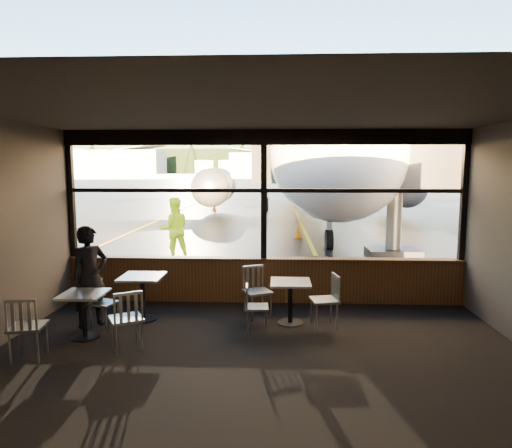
# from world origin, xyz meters

# --- Properties ---
(ground_plane) EXTENTS (520.00, 520.00, 0.00)m
(ground_plane) POSITION_xyz_m (0.00, 120.00, 0.00)
(ground_plane) COLOR black
(ground_plane) RESTS_ON ground
(carpet_floor) EXTENTS (8.00, 6.00, 0.01)m
(carpet_floor) POSITION_xyz_m (0.00, -3.00, 0.01)
(carpet_floor) COLOR black
(carpet_floor) RESTS_ON ground
(ceiling) EXTENTS (8.00, 6.00, 0.04)m
(ceiling) POSITION_xyz_m (0.00, -3.00, 3.50)
(ceiling) COLOR #38332D
(ceiling) RESTS_ON ground
(wall_back) EXTENTS (8.00, 0.04, 3.50)m
(wall_back) POSITION_xyz_m (0.00, -6.00, 1.75)
(wall_back) COLOR #4A423B
(wall_back) RESTS_ON ground
(window_sill) EXTENTS (8.00, 0.28, 0.90)m
(window_sill) POSITION_xyz_m (0.00, 0.00, 0.45)
(window_sill) COLOR #56341A
(window_sill) RESTS_ON ground
(window_header) EXTENTS (8.00, 0.18, 0.30)m
(window_header) POSITION_xyz_m (0.00, 0.00, 3.35)
(window_header) COLOR black
(window_header) RESTS_ON ground
(mullion_left) EXTENTS (0.12, 0.12, 2.60)m
(mullion_left) POSITION_xyz_m (-3.95, 0.00, 2.20)
(mullion_left) COLOR black
(mullion_left) RESTS_ON ground
(mullion_centre) EXTENTS (0.12, 0.12, 2.60)m
(mullion_centre) POSITION_xyz_m (0.00, 0.00, 2.20)
(mullion_centre) COLOR black
(mullion_centre) RESTS_ON ground
(mullion_right) EXTENTS (0.12, 0.12, 2.60)m
(mullion_right) POSITION_xyz_m (3.95, 0.00, 2.20)
(mullion_right) COLOR black
(mullion_right) RESTS_ON ground
(window_transom) EXTENTS (8.00, 0.10, 0.08)m
(window_transom) POSITION_xyz_m (0.00, 0.00, 2.30)
(window_transom) COLOR black
(window_transom) RESTS_ON ground
(airliner) EXTENTS (31.98, 38.34, 11.70)m
(airliner) POSITION_xyz_m (2.03, 19.11, 5.85)
(airliner) COLOR white
(airliner) RESTS_ON ground_plane
(jet_bridge) EXTENTS (9.27, 11.33, 4.94)m
(jet_bridge) POSITION_xyz_m (3.60, 5.50, 2.47)
(jet_bridge) COLOR #2B2C2E
(jet_bridge) RESTS_ON ground_plane
(cafe_table_near) EXTENTS (0.70, 0.70, 0.77)m
(cafe_table_near) POSITION_xyz_m (0.51, -1.30, 0.38)
(cafe_table_near) COLOR gray
(cafe_table_near) RESTS_ON carpet_floor
(cafe_table_mid) EXTENTS (0.75, 0.75, 0.82)m
(cafe_table_mid) POSITION_xyz_m (-2.16, -1.21, 0.41)
(cafe_table_mid) COLOR #A69F98
(cafe_table_mid) RESTS_ON carpet_floor
(cafe_table_left) EXTENTS (0.68, 0.68, 0.75)m
(cafe_table_left) POSITION_xyz_m (-2.84, -2.15, 0.38)
(cafe_table_left) COLOR #A7A399
(cafe_table_left) RESTS_ON carpet_floor
(chair_near_e) EXTENTS (0.59, 0.59, 0.93)m
(chair_near_e) POSITION_xyz_m (1.09, -1.43, 0.47)
(chair_near_e) COLOR beige
(chair_near_e) RESTS_ON carpet_floor
(chair_near_w) EXTENTS (0.46, 0.46, 0.79)m
(chair_near_w) POSITION_xyz_m (-0.07, -1.65, 0.40)
(chair_near_w) COLOR #A8A598
(chair_near_w) RESTS_ON carpet_floor
(chair_near_n) EXTENTS (0.69, 0.69, 0.95)m
(chair_near_n) POSITION_xyz_m (-0.09, -0.99, 0.48)
(chair_near_n) COLOR #B7B2A5
(chair_near_n) RESTS_ON carpet_floor
(chair_mid_s) EXTENTS (0.72, 0.72, 0.97)m
(chair_mid_s) POSITION_xyz_m (-2.00, -2.60, 0.48)
(chair_mid_s) COLOR #ADA99C
(chair_mid_s) RESTS_ON carpet_floor
(chair_mid_w) EXTENTS (0.57, 0.57, 0.82)m
(chair_mid_w) POSITION_xyz_m (-2.73, -1.59, 0.41)
(chair_mid_w) COLOR #B4AFA2
(chair_mid_w) RESTS_ON carpet_floor
(chair_left_s) EXTENTS (0.60, 0.60, 0.96)m
(chair_left_s) POSITION_xyz_m (-3.30, -3.00, 0.48)
(chair_left_s) COLOR #AFAA9E
(chair_left_s) RESTS_ON carpet_floor
(passenger) EXTENTS (0.75, 0.76, 1.77)m
(passenger) POSITION_xyz_m (-2.96, -1.59, 0.88)
(passenger) COLOR black
(passenger) RESTS_ON carpet_floor
(ground_crew) EXTENTS (1.12, 1.00, 1.89)m
(ground_crew) POSITION_xyz_m (-2.78, 4.16, 0.94)
(ground_crew) COLOR #BFF219
(ground_crew) RESTS_ON ground_plane
(cone_nose) EXTENTS (0.38, 0.38, 0.53)m
(cone_nose) POSITION_xyz_m (1.13, 8.82, 0.26)
(cone_nose) COLOR #E94107
(cone_nose) RESTS_ON ground_plane
(cone_wing) EXTENTS (0.32, 0.32, 0.44)m
(cone_wing) POSITION_xyz_m (-3.72, 19.87, 0.22)
(cone_wing) COLOR #FF4F08
(cone_wing) RESTS_ON ground_plane
(hangar_left) EXTENTS (45.00, 18.00, 11.00)m
(hangar_left) POSITION_xyz_m (-70.00, 180.00, 5.50)
(hangar_left) COLOR silver
(hangar_left) RESTS_ON ground_plane
(hangar_mid) EXTENTS (38.00, 15.00, 10.00)m
(hangar_mid) POSITION_xyz_m (0.00, 185.00, 5.00)
(hangar_mid) COLOR silver
(hangar_mid) RESTS_ON ground_plane
(hangar_right) EXTENTS (50.00, 20.00, 12.00)m
(hangar_right) POSITION_xyz_m (60.00, 178.00, 6.00)
(hangar_right) COLOR silver
(hangar_right) RESTS_ON ground_plane
(fuel_tank_a) EXTENTS (8.00, 8.00, 6.00)m
(fuel_tank_a) POSITION_xyz_m (-30.00, 182.00, 3.00)
(fuel_tank_a) COLOR silver
(fuel_tank_a) RESTS_ON ground_plane
(fuel_tank_b) EXTENTS (8.00, 8.00, 6.00)m
(fuel_tank_b) POSITION_xyz_m (-20.00, 182.00, 3.00)
(fuel_tank_b) COLOR silver
(fuel_tank_b) RESTS_ON ground_plane
(fuel_tank_c) EXTENTS (8.00, 8.00, 6.00)m
(fuel_tank_c) POSITION_xyz_m (-10.00, 182.00, 3.00)
(fuel_tank_c) COLOR silver
(fuel_tank_c) RESTS_ON ground_plane
(treeline) EXTENTS (360.00, 3.00, 12.00)m
(treeline) POSITION_xyz_m (0.00, 210.00, 6.00)
(treeline) COLOR black
(treeline) RESTS_ON ground_plane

